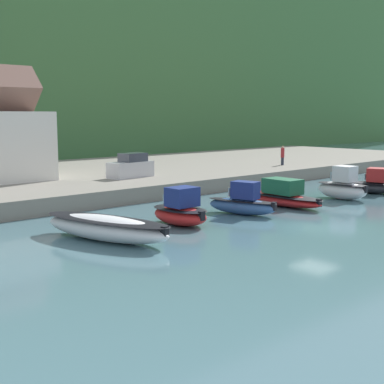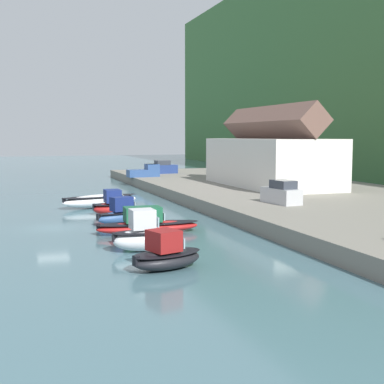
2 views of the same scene
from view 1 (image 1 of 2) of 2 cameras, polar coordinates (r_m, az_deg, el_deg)
name	(u,v)px [view 1 (image 1 of 2)]	position (r m, az deg, el deg)	size (l,w,h in m)	color
ground_plane	(316,227)	(33.43, 13.05, -3.69)	(320.00, 320.00, 0.00)	#476B75
quay_promenade	(79,178)	(53.95, -12.00, 1.49)	(104.10, 27.09, 1.26)	gray
moored_boat_0	(106,227)	(29.46, -9.15, -3.75)	(4.55, 8.77, 1.35)	white
moored_boat_1	(181,211)	(33.14, -1.23, -2.06)	(2.47, 4.18, 2.39)	red
moored_boat_2	(243,203)	(36.75, 5.42, -1.14)	(2.84, 5.32, 2.30)	#33568E
moored_boat_3	(279,196)	(40.96, 9.29, -0.40)	(2.71, 8.16, 2.04)	red
moored_boat_4	(343,187)	(44.92, 15.77, 0.52)	(2.07, 4.39, 2.72)	silver
moored_boat_5	(374,184)	(49.23, 18.89, 0.79)	(3.47, 4.79, 2.22)	black
parked_car_0	(131,167)	(47.96, -6.53, 2.66)	(4.38, 2.27, 2.16)	#B7B7BC
person_on_quay	(283,155)	(60.22, 9.63, 3.89)	(0.40, 0.40, 2.14)	#232838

